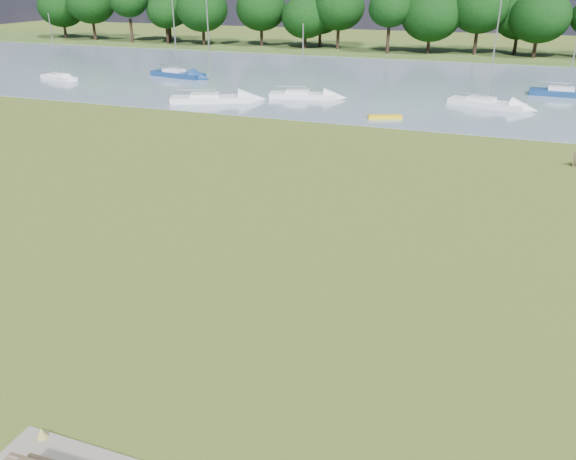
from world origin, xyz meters
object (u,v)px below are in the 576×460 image
(kayak, at_px, (385,117))
(sailboat_4, at_px, (566,91))
(sailboat_2, at_px, (302,94))
(sailboat_5, at_px, (177,72))
(sailboat_6, at_px, (486,101))
(sailboat_7, at_px, (211,97))
(sailboat_0, at_px, (58,76))

(kayak, bearing_deg, sailboat_4, 24.09)
(sailboat_2, relative_size, sailboat_5, 0.70)
(sailboat_4, distance_m, sailboat_5, 41.42)
(sailboat_2, height_order, sailboat_4, sailboat_4)
(sailboat_5, distance_m, sailboat_6, 34.58)
(sailboat_5, distance_m, sailboat_7, 15.37)
(sailboat_0, xyz_separation_m, sailboat_4, (53.00, 8.91, 0.09))
(sailboat_4, xyz_separation_m, sailboat_6, (-7.11, -7.65, -0.03))
(sailboat_2, xyz_separation_m, sailboat_6, (16.65, 2.05, 0.03))
(kayak, bearing_deg, sailboat_2, 125.48)
(sailboat_6, relative_size, sailboat_7, 0.99)
(sailboat_6, bearing_deg, kayak, -117.43)
(sailboat_0, height_order, sailboat_5, sailboat_5)
(kayak, relative_size, sailboat_0, 0.39)
(sailboat_0, relative_size, sailboat_5, 0.74)
(sailboat_4, bearing_deg, sailboat_5, -173.67)
(sailboat_2, relative_size, sailboat_4, 0.84)
(kayak, xyz_separation_m, sailboat_5, (-26.66, 12.74, 0.39))
(sailboat_4, xyz_separation_m, sailboat_5, (-41.33, -2.68, 0.03))
(sailboat_2, height_order, sailboat_5, sailboat_5)
(sailboat_4, height_order, sailboat_7, sailboat_7)
(sailboat_7, bearing_deg, sailboat_6, -9.30)
(sailboat_0, xyz_separation_m, sailboat_2, (29.23, -0.79, 0.03))
(sailboat_4, bearing_deg, kayak, -130.95)
(sailboat_0, relative_size, sailboat_4, 0.88)
(sailboat_5, xyz_separation_m, sailboat_6, (34.22, -4.97, -0.06))
(sailboat_0, xyz_separation_m, sailboat_5, (11.67, 6.23, 0.12))
(sailboat_2, bearing_deg, sailboat_7, -160.37)
(sailboat_7, bearing_deg, sailboat_5, 107.01)
(sailboat_0, xyz_separation_m, sailboat_6, (45.89, 1.26, 0.06))
(sailboat_4, bearing_deg, sailboat_6, -130.29)
(sailboat_5, height_order, sailboat_7, sailboat_5)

